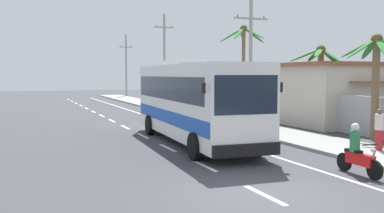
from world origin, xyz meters
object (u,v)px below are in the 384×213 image
(utility_pole_mid, at_px, (251,56))
(palm_nearest, at_px, (376,67))
(motorcycle_trailing, at_px, (358,154))
(palm_second, at_px, (244,50))
(pedestrian_midwalk, at_px, (379,128))
(palm_third, at_px, (320,71))
(utility_pole_distant, at_px, (126,65))
(coach_bus_foreground, at_px, (193,100))
(motorcycle_beside_bus, at_px, (177,112))
(utility_pole_far, at_px, (164,58))
(roadside_building, at_px, (358,93))

(utility_pole_mid, bearing_deg, palm_nearest, -81.40)
(motorcycle_trailing, bearing_deg, palm_second, 71.70)
(pedestrian_midwalk, bearing_deg, palm_third, 70.55)
(utility_pole_mid, distance_m, utility_pole_distant, 35.60)
(coach_bus_foreground, height_order, utility_pole_mid, utility_pole_mid)
(coach_bus_foreground, xyz_separation_m, motorcycle_trailing, (2.41, -7.88, -1.35))
(coach_bus_foreground, relative_size, motorcycle_beside_bus, 5.76)
(coach_bus_foreground, xyz_separation_m, utility_pole_distant, (6.96, 42.62, 2.52))
(coach_bus_foreground, height_order, motorcycle_beside_bus, coach_bus_foreground)
(palm_nearest, bearing_deg, palm_third, 80.72)
(utility_pole_far, distance_m, utility_pole_distant, 17.81)
(roadside_building, bearing_deg, pedestrian_midwalk, -128.97)
(utility_pole_far, bearing_deg, coach_bus_foreground, -105.39)
(utility_pole_distant, bearing_deg, roadside_building, -80.55)
(motorcycle_beside_bus, height_order, pedestrian_midwalk, pedestrian_midwalk)
(pedestrian_midwalk, height_order, palm_nearest, palm_nearest)
(utility_pole_distant, bearing_deg, motorcycle_trailing, -95.15)
(utility_pole_far, xyz_separation_m, palm_third, (2.44, -22.16, -1.56))
(motorcycle_beside_bus, distance_m, utility_pole_mid, 6.22)
(coach_bus_foreground, bearing_deg, pedestrian_midwalk, -41.57)
(palm_second, bearing_deg, motorcycle_beside_bus, -165.88)
(roadside_building, bearing_deg, palm_second, 124.48)
(palm_third, relative_size, roadside_building, 0.44)
(coach_bus_foreground, distance_m, utility_pole_distant, 43.26)
(palm_second, height_order, roadside_building, palm_second)
(palm_third, bearing_deg, coach_bus_foreground, -164.00)
(utility_pole_distant, relative_size, roadside_building, 0.78)
(pedestrian_midwalk, xyz_separation_m, palm_second, (2.68, 16.17, 4.04))
(motorcycle_trailing, bearing_deg, coach_bus_foreground, 106.97)
(motorcycle_trailing, height_order, pedestrian_midwalk, pedestrian_midwalk)
(utility_pole_far, distance_m, palm_nearest, 27.38)
(utility_pole_mid, height_order, roadside_building, utility_pole_mid)
(palm_third, bearing_deg, palm_second, 94.56)
(utility_pole_mid, height_order, palm_nearest, utility_pole_mid)
(pedestrian_midwalk, height_order, roadside_building, roadside_building)
(utility_pole_mid, bearing_deg, coach_bus_foreground, -134.93)
(palm_third, bearing_deg, utility_pole_distant, 93.32)
(palm_third, bearing_deg, palm_nearest, -99.28)
(motorcycle_trailing, bearing_deg, palm_nearest, 41.84)
(motorcycle_trailing, height_order, utility_pole_far, utility_pole_far)
(utility_pole_mid, distance_m, palm_third, 5.02)
(palm_second, xyz_separation_m, roadside_building, (4.78, -6.96, -3.08))
(coach_bus_foreground, relative_size, palm_third, 2.29)
(coach_bus_foreground, height_order, roadside_building, roadside_building)
(utility_pole_far, xyz_separation_m, roadside_building, (6.56, -20.87, -2.96))
(palm_second, distance_m, roadside_building, 8.98)
(palm_third, bearing_deg, motorcycle_beside_bus, 134.51)
(motorcycle_beside_bus, xyz_separation_m, utility_pole_far, (4.18, 15.42, 4.29))
(palm_second, bearing_deg, utility_pole_far, 97.32)
(utility_pole_far, bearing_deg, motorcycle_trailing, -97.71)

